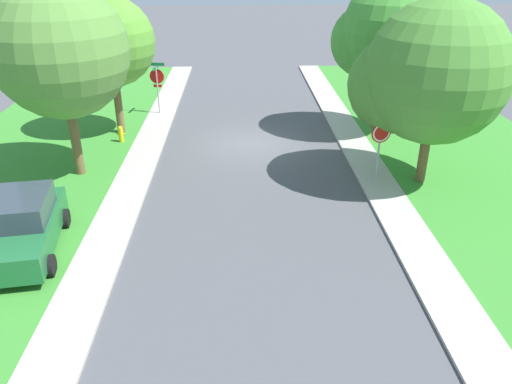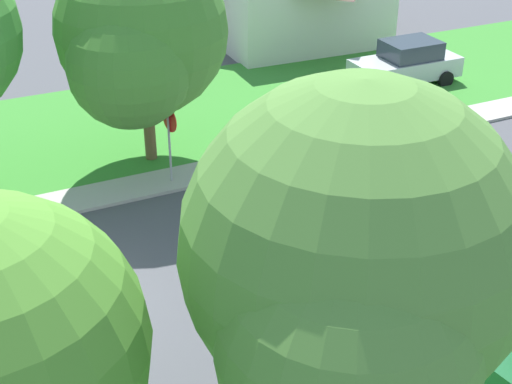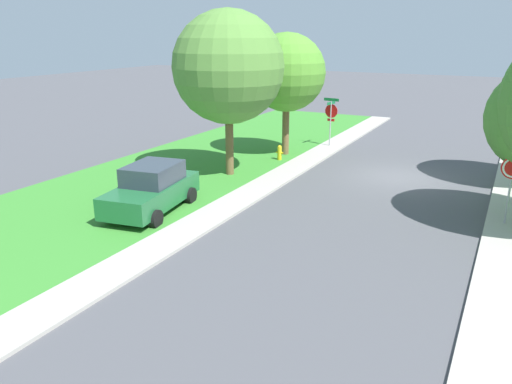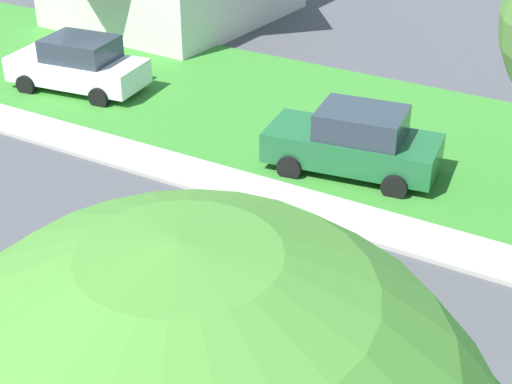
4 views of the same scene
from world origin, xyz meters
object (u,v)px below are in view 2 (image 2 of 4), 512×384
(stop_sign_far_corner, at_px, (169,125))
(tree_sidewalk_far, at_px, (352,270))
(tree_sidewalk_near, at_px, (139,39))
(car_silver_far_down_street, at_px, (406,63))

(stop_sign_far_corner, height_order, tree_sidewalk_far, tree_sidewalk_far)
(tree_sidewalk_far, xyz_separation_m, tree_sidewalk_near, (-13.17, 1.15, -0.63))
(car_silver_far_down_street, distance_m, tree_sidewalk_near, 12.09)
(car_silver_far_down_street, relative_size, tree_sidewalk_near, 0.64)
(stop_sign_far_corner, distance_m, tree_sidewalk_far, 12.13)
(stop_sign_far_corner, xyz_separation_m, tree_sidewalk_far, (11.72, -1.42, 2.78))
(stop_sign_far_corner, relative_size, tree_sidewalk_far, 0.38)
(tree_sidewalk_near, bearing_deg, tree_sidewalk_far, -4.98)
(tree_sidewalk_far, distance_m, tree_sidewalk_near, 13.23)
(tree_sidewalk_far, bearing_deg, tree_sidewalk_near, 175.02)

